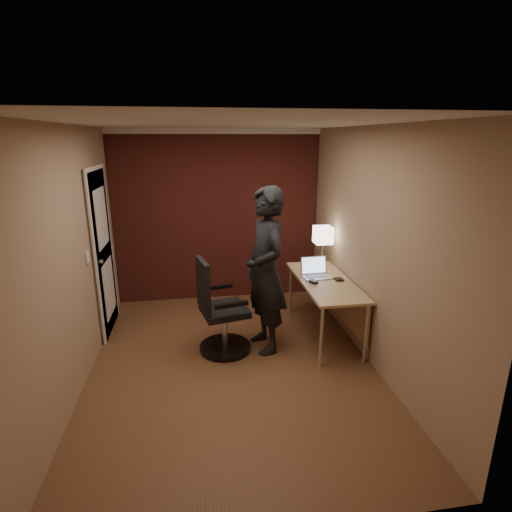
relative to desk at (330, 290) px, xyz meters
name	(u,v)px	position (x,y,z in m)	size (l,w,h in m)	color
room	(199,215)	(-1.53, 1.05, 0.77)	(4.00, 4.00, 4.00)	brown
desk	(330,290)	(0.00, 0.00, 0.00)	(0.60, 1.50, 0.73)	tan
desk_lamp	(323,236)	(0.05, 0.53, 0.55)	(0.22, 0.22, 0.54)	silver
laptop	(315,271)	(-0.15, 0.16, 0.19)	(0.35, 0.28, 0.23)	silver
mouse	(314,282)	(-0.24, -0.08, 0.14)	(0.06, 0.10, 0.03)	black
wallet	(339,279)	(0.09, -0.04, 0.14)	(0.09, 0.11, 0.02)	black
office_chair	(219,313)	(-1.37, -0.19, -0.12)	(0.60, 0.67, 1.09)	black
person	(266,271)	(-0.83, -0.18, 0.34)	(0.69, 0.45, 1.89)	black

